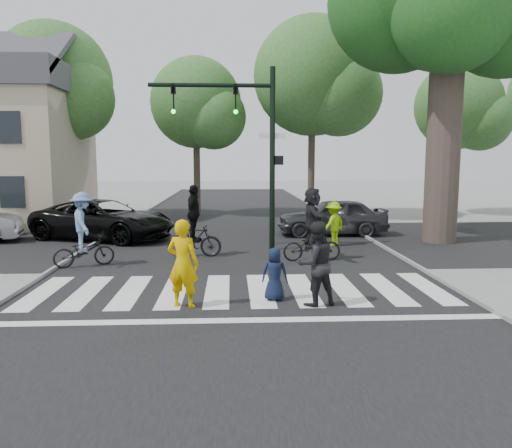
{
  "coord_description": "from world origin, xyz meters",
  "views": [
    {
      "loc": [
        -0.17,
        -10.33,
        3.05
      ],
      "look_at": [
        0.5,
        3.0,
        1.3
      ],
      "focal_mm": 35.0,
      "sensor_mm": 36.0,
      "label": 1
    }
  ],
  "objects_px": {
    "pedestrian_woman": "(183,264)",
    "traffic_signal": "(247,133)",
    "cyclist_right": "(312,228)",
    "cyclist_mid": "(194,227)",
    "cyclist_left": "(83,235)",
    "car_suv": "(104,220)",
    "car_grey": "(332,217)",
    "pedestrian_adult": "(316,264)",
    "pedestrian_child": "(275,274)"
  },
  "relations": [
    {
      "from": "pedestrian_woman",
      "to": "traffic_signal",
      "type": "bearing_deg",
      "value": -84.87
    },
    {
      "from": "cyclist_right",
      "to": "cyclist_mid",
      "type": "bearing_deg",
      "value": 166.58
    },
    {
      "from": "cyclist_left",
      "to": "car_suv",
      "type": "bearing_deg",
      "value": 97.59
    },
    {
      "from": "cyclist_mid",
      "to": "car_suv",
      "type": "bearing_deg",
      "value": 135.88
    },
    {
      "from": "car_grey",
      "to": "traffic_signal",
      "type": "bearing_deg",
      "value": -48.47
    },
    {
      "from": "pedestrian_woman",
      "to": "pedestrian_adult",
      "type": "distance_m",
      "value": 2.74
    },
    {
      "from": "car_grey",
      "to": "cyclist_left",
      "type": "bearing_deg",
      "value": -56.41
    },
    {
      "from": "car_suv",
      "to": "pedestrian_child",
      "type": "bearing_deg",
      "value": -124.02
    },
    {
      "from": "pedestrian_child",
      "to": "cyclist_mid",
      "type": "bearing_deg",
      "value": -57.34
    },
    {
      "from": "cyclist_left",
      "to": "car_grey",
      "type": "relative_size",
      "value": 0.49
    },
    {
      "from": "pedestrian_woman",
      "to": "car_suv",
      "type": "distance_m",
      "value": 9.76
    },
    {
      "from": "car_grey",
      "to": "cyclist_mid",
      "type": "bearing_deg",
      "value": -51.42
    },
    {
      "from": "traffic_signal",
      "to": "cyclist_left",
      "type": "relative_size",
      "value": 2.82
    },
    {
      "from": "pedestrian_woman",
      "to": "car_suv",
      "type": "relative_size",
      "value": 0.34
    },
    {
      "from": "traffic_signal",
      "to": "pedestrian_woman",
      "type": "height_order",
      "value": "traffic_signal"
    },
    {
      "from": "car_grey",
      "to": "pedestrian_woman",
      "type": "bearing_deg",
      "value": -27.96
    },
    {
      "from": "cyclist_left",
      "to": "pedestrian_woman",
      "type": "bearing_deg",
      "value": -51.96
    },
    {
      "from": "pedestrian_adult",
      "to": "cyclist_right",
      "type": "relative_size",
      "value": 0.8
    },
    {
      "from": "traffic_signal",
      "to": "cyclist_left",
      "type": "xyz_separation_m",
      "value": [
        -4.71,
        -2.37,
        -2.98
      ]
    },
    {
      "from": "pedestrian_woman",
      "to": "cyclist_mid",
      "type": "xyz_separation_m",
      "value": [
        -0.17,
        5.4,
        0.01
      ]
    },
    {
      "from": "pedestrian_child",
      "to": "traffic_signal",
      "type": "bearing_deg",
      "value": -76.2
    },
    {
      "from": "pedestrian_child",
      "to": "cyclist_left",
      "type": "bearing_deg",
      "value": -25.77
    },
    {
      "from": "traffic_signal",
      "to": "car_grey",
      "type": "relative_size",
      "value": 1.38
    },
    {
      "from": "pedestrian_woman",
      "to": "pedestrian_child",
      "type": "bearing_deg",
      "value": -149.89
    },
    {
      "from": "pedestrian_child",
      "to": "car_grey",
      "type": "bearing_deg",
      "value": -98.78
    },
    {
      "from": "cyclist_right",
      "to": "car_suv",
      "type": "distance_m",
      "value": 8.49
    },
    {
      "from": "pedestrian_child",
      "to": "cyclist_mid",
      "type": "xyz_separation_m",
      "value": [
        -2.09,
        5.0,
        0.34
      ]
    },
    {
      "from": "traffic_signal",
      "to": "car_grey",
      "type": "xyz_separation_m",
      "value": [
        3.52,
        3.15,
        -3.16
      ]
    },
    {
      "from": "pedestrian_woman",
      "to": "cyclist_right",
      "type": "distance_m",
      "value": 5.68
    },
    {
      "from": "cyclist_mid",
      "to": "cyclist_right",
      "type": "height_order",
      "value": "cyclist_mid"
    },
    {
      "from": "traffic_signal",
      "to": "pedestrian_adult",
      "type": "bearing_deg",
      "value": -79.27
    },
    {
      "from": "pedestrian_woman",
      "to": "cyclist_right",
      "type": "relative_size",
      "value": 0.83
    },
    {
      "from": "cyclist_left",
      "to": "car_suv",
      "type": "height_order",
      "value": "cyclist_left"
    },
    {
      "from": "pedestrian_child",
      "to": "cyclist_left",
      "type": "relative_size",
      "value": 0.55
    },
    {
      "from": "cyclist_right",
      "to": "car_grey",
      "type": "bearing_deg",
      "value": 72.03
    },
    {
      "from": "cyclist_left",
      "to": "car_grey",
      "type": "xyz_separation_m",
      "value": [
        8.23,
        5.52,
        -0.18
      ]
    },
    {
      "from": "traffic_signal",
      "to": "car_suv",
      "type": "height_order",
      "value": "traffic_signal"
    },
    {
      "from": "pedestrian_child",
      "to": "car_suv",
      "type": "xyz_separation_m",
      "value": [
        -5.77,
        8.57,
        0.18
      ]
    },
    {
      "from": "pedestrian_child",
      "to": "pedestrian_adult",
      "type": "height_order",
      "value": "pedestrian_adult"
    },
    {
      "from": "pedestrian_adult",
      "to": "cyclist_left",
      "type": "xyz_separation_m",
      "value": [
        -5.93,
        4.08,
        0.04
      ]
    },
    {
      "from": "pedestrian_child",
      "to": "pedestrian_adult",
      "type": "relative_size",
      "value": 0.66
    },
    {
      "from": "traffic_signal",
      "to": "pedestrian_child",
      "type": "xyz_separation_m",
      "value": [
        0.41,
        -6.05,
        -3.32
      ]
    },
    {
      "from": "pedestrian_adult",
      "to": "cyclist_right",
      "type": "bearing_deg",
      "value": -115.69
    },
    {
      "from": "pedestrian_woman",
      "to": "car_grey",
      "type": "relative_size",
      "value": 0.42
    },
    {
      "from": "pedestrian_woman",
      "to": "pedestrian_adult",
      "type": "height_order",
      "value": "pedestrian_woman"
    },
    {
      "from": "cyclist_left",
      "to": "car_suv",
      "type": "xyz_separation_m",
      "value": [
        -0.65,
        4.89,
        -0.16
      ]
    },
    {
      "from": "car_suv",
      "to": "car_grey",
      "type": "height_order",
      "value": "car_suv"
    },
    {
      "from": "traffic_signal",
      "to": "pedestrian_child",
      "type": "height_order",
      "value": "traffic_signal"
    },
    {
      "from": "cyclist_mid",
      "to": "cyclist_right",
      "type": "distance_m",
      "value": 3.68
    },
    {
      "from": "traffic_signal",
      "to": "pedestrian_woman",
      "type": "distance_m",
      "value": 7.27
    }
  ]
}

